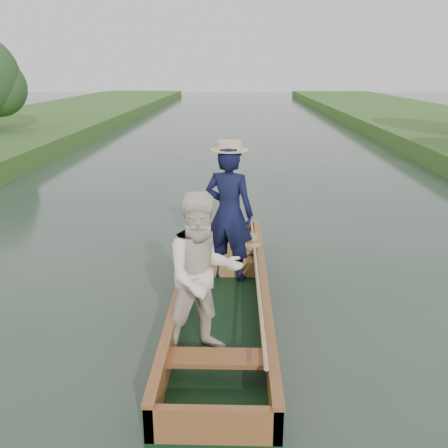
{
  "coord_description": "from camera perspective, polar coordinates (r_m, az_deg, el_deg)",
  "views": [
    {
      "loc": [
        0.18,
        -5.74,
        2.94
      ],
      "look_at": [
        0.0,
        0.6,
        0.95
      ],
      "focal_mm": 40.0,
      "sensor_mm": 36.0,
      "label": 1
    }
  ],
  "objects": [
    {
      "name": "punt",
      "position": [
        6.07,
        -0.5,
        -4.55
      ],
      "size": [
        1.24,
        5.0,
        2.0
      ],
      "color": "black",
      "rests_on": "ground"
    },
    {
      "name": "trees_far",
      "position": [
        14.68,
        2.39,
        15.7
      ],
      "size": [
        22.74,
        11.78,
        4.54
      ],
      "color": "#47331E",
      "rests_on": "ground"
    },
    {
      "name": "ground",
      "position": [
        6.45,
        -0.15,
        -9.69
      ],
      "size": [
        120.0,
        120.0,
        0.0
      ],
      "primitive_type": "plane",
      "color": "#283D30",
      "rests_on": "ground"
    }
  ]
}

